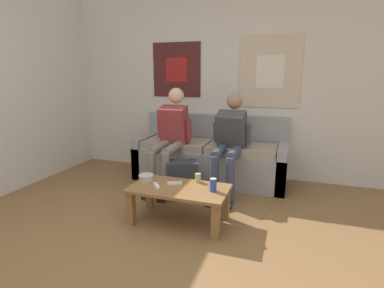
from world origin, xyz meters
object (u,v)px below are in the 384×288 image
coffee_table (179,194)px  backpack (182,180)px  person_seated_teen (230,139)px  ceramic_bowl (146,177)px  couch (210,158)px  pillar_candle (198,178)px  game_controller_near_left (156,186)px  drink_can_blue (213,185)px  person_seated_adult (171,134)px  game_controller_near_right (175,183)px

coffee_table → backpack: size_ratio=2.18×
coffee_table → person_seated_teen: person_seated_teen is taller
ceramic_bowl → backpack: bearing=68.6°
couch → person_seated_teen: person_seated_teen is taller
ceramic_bowl → pillar_candle: pillar_candle is taller
coffee_table → game_controller_near_left: game_controller_near_left is taller
backpack → drink_can_blue: bearing=-47.4°
person_seated_adult → drink_can_blue: 1.22m
person_seated_teen → pillar_candle: size_ratio=11.57×
person_seated_adult → ceramic_bowl: person_seated_adult is taller
backpack → game_controller_near_left: 0.65m
pillar_candle → backpack: bearing=129.4°
coffee_table → game_controller_near_right: size_ratio=6.59×
couch → coffee_table: 1.29m
person_seated_adult → person_seated_teen: (0.75, 0.03, -0.03)m
pillar_candle → game_controller_near_left: bearing=-143.6°
person_seated_adult → game_controller_near_right: size_ratio=8.67×
couch → pillar_candle: bearing=-81.0°
coffee_table → couch: bearing=91.9°
pillar_candle → coffee_table: bearing=-124.3°
couch → drink_can_blue: couch is taller
coffee_table → person_seated_adult: size_ratio=0.76×
ceramic_bowl → pillar_candle: 0.53m
person_seated_teen → backpack: person_seated_teen is taller
person_seated_teen → pillar_candle: 0.80m
couch → person_seated_adult: size_ratio=1.62×
person_seated_adult → game_controller_near_left: bearing=-75.5°
couch → game_controller_near_right: 1.23m
pillar_candle → game_controller_near_right: size_ratio=0.71×
person_seated_adult → ceramic_bowl: size_ratio=7.98×
coffee_table → person_seated_teen: bearing=72.5°
person_seated_teen → game_controller_near_right: 0.99m
backpack → couch: bearing=79.0°
pillar_candle → game_controller_near_right: pillar_candle is taller
coffee_table → backpack: backpack is taller
drink_can_blue → game_controller_near_right: bearing=172.8°
ceramic_bowl → game_controller_near_right: bearing=0.2°
coffee_table → drink_can_blue: bearing=1.7°
ceramic_bowl → game_controller_near_right: ceramic_bowl is taller
coffee_table → game_controller_near_left: (-0.21, -0.06, 0.08)m
backpack → game_controller_near_left: (-0.03, -0.63, 0.16)m
backpack → ceramic_bowl: (-0.20, -0.51, 0.19)m
backpack → game_controller_near_left: backpack is taller
person_seated_adult → drink_can_blue: size_ratio=10.09×
couch → game_controller_near_left: couch is taller
ceramic_bowl → person_seated_teen: bearing=52.2°
pillar_candle → drink_can_blue: size_ratio=0.83×
person_seated_teen → game_controller_near_right: (-0.36, -0.87, -0.29)m
couch → person_seated_teen: (0.34, -0.35, 0.36)m
coffee_table → game_controller_near_right: bearing=138.1°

